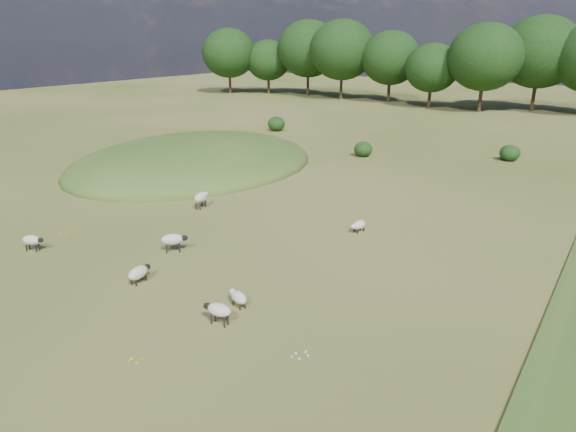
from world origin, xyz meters
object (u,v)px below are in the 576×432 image
at_px(sheep_4, 139,272).
at_px(sheep_5, 238,297).
at_px(sheep_1, 359,225).
at_px(sheep_2, 173,240).
at_px(sheep_3, 218,310).
at_px(sheep_0, 32,240).
at_px(sheep_6, 201,197).

xyz_separation_m(sheep_4, sheep_5, (4.42, 0.72, -0.05)).
distance_m(sheep_1, sheep_4, 10.77).
distance_m(sheep_2, sheep_3, 6.71).
xyz_separation_m(sheep_0, sheep_1, (10.98, 10.34, -0.15)).
relative_size(sheep_2, sheep_6, 0.84).
distance_m(sheep_1, sheep_6, 9.13).
distance_m(sheep_0, sheep_2, 6.33).
height_order(sheep_0, sheep_6, sheep_6).
xyz_separation_m(sheep_0, sheep_3, (11.03, 0.03, 0.01)).
distance_m(sheep_0, sheep_4, 6.41).
relative_size(sheep_2, sheep_4, 0.92).
bearing_deg(sheep_3, sheep_2, -39.58).
bearing_deg(sheep_5, sheep_4, 30.12).
height_order(sheep_3, sheep_6, sheep_6).
height_order(sheep_2, sheep_5, sheep_2).
height_order(sheep_0, sheep_4, sheep_0).
bearing_deg(sheep_2, sheep_6, 77.60).
height_order(sheep_2, sheep_3, sheep_2).
height_order(sheep_1, sheep_5, sheep_1).
bearing_deg(sheep_0, sheep_2, 10.79).
relative_size(sheep_1, sheep_2, 0.96).
distance_m(sheep_1, sheep_3, 10.32).
relative_size(sheep_5, sheep_6, 0.81).
bearing_deg(sheep_6, sheep_3, -147.57).
bearing_deg(sheep_1, sheep_2, -27.45).
distance_m(sheep_1, sheep_5, 9.02).
xyz_separation_m(sheep_2, sheep_4, (1.10, -2.89, -0.17)).
xyz_separation_m(sheep_3, sheep_5, (-0.22, 1.30, -0.17)).
distance_m(sheep_2, sheep_4, 3.09).
bearing_deg(sheep_6, sheep_0, 153.57).
height_order(sheep_0, sheep_2, sheep_2).
bearing_deg(sheep_5, sheep_0, 27.81).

